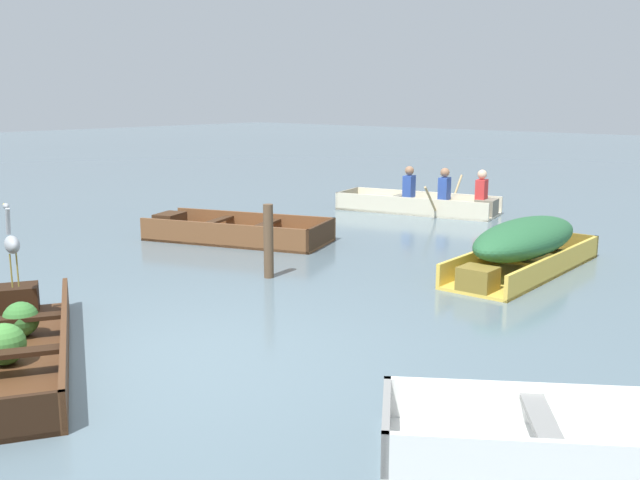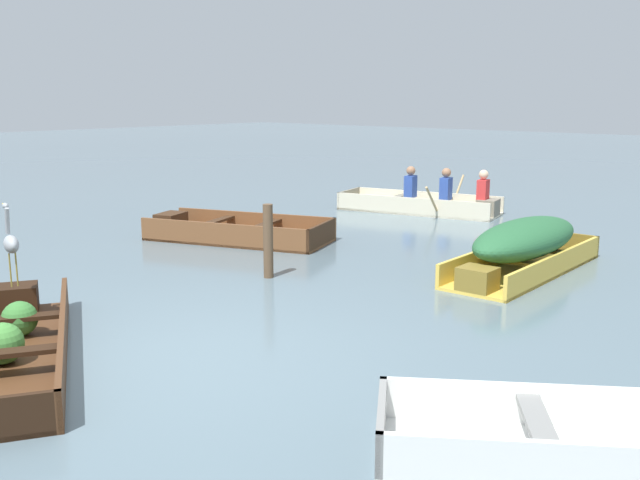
% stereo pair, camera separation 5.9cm
% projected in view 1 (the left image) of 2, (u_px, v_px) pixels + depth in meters
% --- Properties ---
extents(ground_plane, '(80.00, 80.00, 0.00)m').
position_uv_depth(ground_plane, '(186.00, 357.00, 6.40)').
color(ground_plane, slate).
extents(dinghy_dark_varnish_foreground, '(3.38, 2.60, 0.40)m').
position_uv_depth(dinghy_dark_varnish_foreground, '(5.00, 343.00, 6.39)').
color(dinghy_dark_varnish_foreground, '#4C2D19').
rests_on(dinghy_dark_varnish_foreground, ground).
extents(skiff_white_near_moored, '(2.93, 2.41, 0.33)m').
position_uv_depth(skiff_white_near_moored, '(633.00, 445.00, 4.55)').
color(skiff_white_near_moored, white).
rests_on(skiff_white_near_moored, ground).
extents(skiff_wooden_brown_mid_moored, '(3.15, 2.09, 0.37)m').
position_uv_depth(skiff_wooden_brown_mid_moored, '(230.00, 232.00, 11.57)').
color(skiff_wooden_brown_mid_moored, brown).
rests_on(skiff_wooden_brown_mid_moored, ground).
extents(skiff_yellow_far_moored, '(1.01, 3.05, 0.71)m').
position_uv_depth(skiff_yellow_far_moored, '(524.00, 244.00, 9.39)').
color(skiff_yellow_far_moored, '#E5BC47').
rests_on(skiff_yellow_far_moored, ground).
extents(rowboat_cream_with_crew, '(3.32, 2.22, 0.91)m').
position_uv_depth(rowboat_cream_with_crew, '(428.00, 202.00, 14.22)').
color(rowboat_cream_with_crew, beige).
rests_on(rowboat_cream_with_crew, ground).
extents(heron_on_dinghy, '(0.45, 0.23, 0.84)m').
position_uv_depth(heron_on_dinghy, '(12.00, 242.00, 7.14)').
color(heron_on_dinghy, olive).
rests_on(heron_on_dinghy, dinghy_dark_varnish_foreground).
extents(mooring_post, '(0.13, 0.13, 0.96)m').
position_uv_depth(mooring_post, '(268.00, 241.00, 9.10)').
color(mooring_post, brown).
rests_on(mooring_post, ground).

